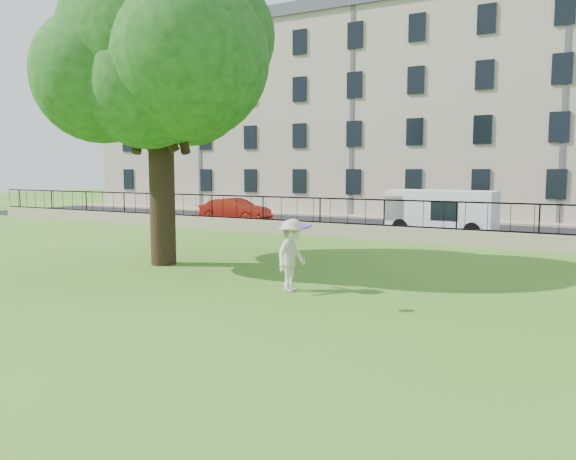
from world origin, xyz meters
The scene contains 11 objects.
ground centered at (0.00, 0.00, 0.00)m, with size 120.00×120.00×0.00m, color #3B711A.
retaining_wall centered at (0.00, 12.00, 0.30)m, with size 50.00×0.40×0.60m, color gray.
iron_railing centered at (0.00, 12.00, 1.15)m, with size 50.00×0.05×1.13m.
street centered at (0.00, 16.70, 0.01)m, with size 60.00×9.00×0.01m, color black.
sidewalk centered at (0.00, 21.90, 0.06)m, with size 60.00×1.40×0.12m, color gray.
building_row centered at (0.00, 27.57, 6.92)m, with size 56.40×10.40×13.80m.
tree centered at (-4.11, 2.86, 6.59)m, with size 8.05×6.25×9.95m.
man centered at (1.43, 1.35, 0.89)m, with size 1.15×0.66×1.78m, color beige.
frisbee centered at (2.57, -0.12, 1.79)m, with size 0.27×0.27×0.03m, color #7326DC.
red_sedan centered at (-9.95, 15.40, 0.68)m, with size 1.44×4.13×1.36m, color #B02115.
white_van centered at (1.55, 15.40, 1.01)m, with size 4.80×1.87×2.02m, color white.
Camera 1 is at (7.98, -10.52, 2.97)m, focal length 35.00 mm.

